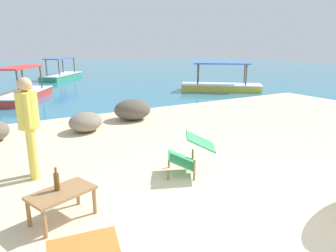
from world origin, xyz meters
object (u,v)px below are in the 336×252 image
boat_green (62,75)px  deck_chair_near (191,152)px  bottle (57,181)px  boat_yellow (221,85)px  person_standing (29,120)px  low_bench_table (62,196)px  boat_red (22,93)px

boat_green → deck_chair_near: bearing=32.5°
bottle → boat_yellow: size_ratio=0.08×
person_standing → boat_green: bearing=-97.2°
person_standing → deck_chair_near: bearing=158.8°
boat_yellow → boat_green: size_ratio=0.99×
person_standing → boat_green: (3.55, 14.95, -0.70)m
person_standing → boat_yellow: person_standing is taller
low_bench_table → boat_red: boat_red is taller
deck_chair_near → person_standing: bearing=4.2°
boat_green → boat_red: bearing=13.9°
person_standing → boat_red: 8.17m
low_bench_table → deck_chair_near: bearing=-10.3°
boat_yellow → bottle: bearing=-101.0°
person_standing → bottle: bearing=99.8°
bottle → boat_green: size_ratio=0.08×
person_standing → boat_red: person_standing is taller
low_bench_table → deck_chair_near: size_ratio=0.93×
bottle → person_standing: (-0.09, 1.49, 0.45)m
low_bench_table → boat_red: size_ratio=0.23×
low_bench_table → person_standing: size_ratio=0.53×
low_bench_table → bottle: bearing=101.5°
low_bench_table → bottle: 0.19m
low_bench_table → boat_yellow: bearing=20.8°
person_standing → boat_red: (0.62, 8.12, -0.70)m
low_bench_table → person_standing: person_standing is taller
low_bench_table → boat_green: bearing=58.1°
deck_chair_near → person_standing: person_standing is taller
deck_chair_near → bottle: bearing=40.0°
low_bench_table → deck_chair_near: (2.14, 0.37, 0.06)m
low_bench_table → deck_chair_near: 2.17m
boat_green → boat_yellow: bearing=68.4°
bottle → boat_green: (3.46, 16.44, -0.25)m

